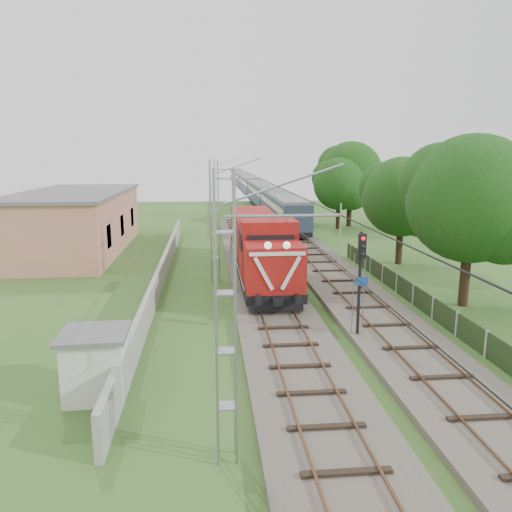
{
  "coord_description": "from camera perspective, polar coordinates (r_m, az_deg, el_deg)",
  "views": [
    {
      "loc": [
        -3.39,
        -20.53,
        8.34
      ],
      "look_at": [
        -0.53,
        9.4,
        2.2
      ],
      "focal_mm": 35.0,
      "sensor_mm": 36.0,
      "label": 1
    }
  ],
  "objects": [
    {
      "name": "boundary_wall",
      "position": [
        33.54,
        -10.64,
        -1.74
      ],
      "size": [
        0.25,
        40.0,
        1.5
      ],
      "primitive_type": "cube",
      "color": "#9E9E99",
      "rests_on": "ground"
    },
    {
      "name": "tree_a",
      "position": [
        29.48,
        23.56,
        5.85
      ],
      "size": [
        7.3,
        6.95,
        9.46
      ],
      "color": "#392217",
      "rests_on": "ground"
    },
    {
      "name": "station_building",
      "position": [
        46.36,
        -19.96,
        3.78
      ],
      "size": [
        8.4,
        20.4,
        5.22
      ],
      "color": "tan",
      "rests_on": "ground"
    },
    {
      "name": "relay_hut",
      "position": [
        18.59,
        -17.84,
        -11.64
      ],
      "size": [
        2.37,
        2.37,
        2.37
      ],
      "color": "silver",
      "rests_on": "ground"
    },
    {
      "name": "catenary",
      "position": [
        32.81,
        -4.65,
        3.99
      ],
      "size": [
        3.31,
        70.0,
        8.0
      ],
      "color": "gray",
      "rests_on": "ground"
    },
    {
      "name": "tree_c",
      "position": [
        57.35,
        9.61,
        8.07
      ],
      "size": [
        6.22,
        5.92,
        8.06
      ],
      "color": "#392217",
      "rests_on": "ground"
    },
    {
      "name": "ground",
      "position": [
        22.41,
        3.7,
        -10.32
      ],
      "size": [
        140.0,
        140.0,
        0.0
      ],
      "primitive_type": "plane",
      "color": "#2F5821",
      "rests_on": "ground"
    },
    {
      "name": "locomotive",
      "position": [
        33.77,
        0.39,
        1.32
      ],
      "size": [
        3.17,
        18.09,
        4.59
      ],
      "color": "black",
      "rests_on": "ground"
    },
    {
      "name": "track_side",
      "position": [
        42.18,
        6.12,
        0.33
      ],
      "size": [
        4.2,
        80.0,
        0.45
      ],
      "color": "#6B6054",
      "rests_on": "ground"
    },
    {
      "name": "fence",
      "position": [
        27.26,
        19.6,
        -5.64
      ],
      "size": [
        0.12,
        32.0,
        1.2
      ],
      "color": "black",
      "rests_on": "ground"
    },
    {
      "name": "coach_rake",
      "position": [
        99.91,
        -0.64,
        8.14
      ],
      "size": [
        2.87,
        107.32,
        3.32
      ],
      "color": "black",
      "rests_on": "ground"
    },
    {
      "name": "track_main",
      "position": [
        28.91,
        1.5,
        -4.85
      ],
      "size": [
        4.2,
        70.0,
        0.45
      ],
      "color": "#6B6054",
      "rests_on": "ground"
    },
    {
      "name": "tree_d",
      "position": [
        59.67,
        10.86,
        9.23
      ],
      "size": [
        7.59,
        7.23,
        9.84
      ],
      "color": "#392217",
      "rests_on": "ground"
    },
    {
      "name": "tree_b",
      "position": [
        39.55,
        16.45,
        6.4
      ],
      "size": [
        6.33,
        6.02,
        8.2
      ],
      "color": "#392217",
      "rests_on": "ground"
    },
    {
      "name": "signal_post",
      "position": [
        22.54,
        11.89,
        -1.26
      ],
      "size": [
        0.55,
        0.43,
        5.01
      ],
      "color": "black",
      "rests_on": "ground"
    }
  ]
}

